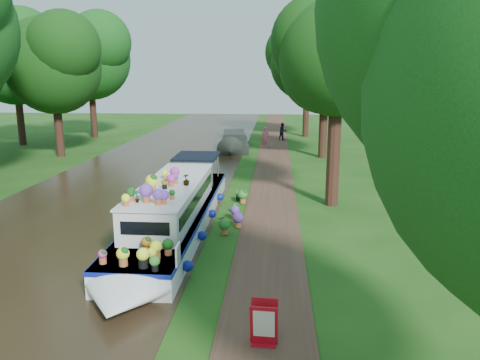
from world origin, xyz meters
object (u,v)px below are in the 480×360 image
object	(u,v)px
pedestrian_pink	(265,137)
pedestrian_dark	(283,132)
sandwich_board	(264,325)
second_boat	(234,142)
plant_boat	(173,211)

from	to	relation	value
pedestrian_pink	pedestrian_dark	distance (m)	4.46
pedestrian_pink	pedestrian_dark	xyz separation A→B (m)	(1.40, 4.24, -0.04)
sandwich_board	pedestrian_dark	xyz separation A→B (m)	(0.73, 31.16, 0.32)
sandwich_board	pedestrian_pink	distance (m)	26.93
sandwich_board	pedestrian_pink	size ratio (longest dim) A/B	0.59
sandwich_board	pedestrian_dark	size ratio (longest dim) A/B	0.62
second_boat	pedestrian_dark	xyz separation A→B (m)	(3.71, 5.13, 0.23)
second_boat	sandwich_board	size ratio (longest dim) A/B	7.62
sandwich_board	pedestrian_dark	distance (m)	31.17
second_boat	pedestrian_pink	size ratio (longest dim) A/B	4.49
pedestrian_pink	second_boat	bearing A→B (deg)	-152.00
sandwich_board	pedestrian_pink	world-z (taller)	pedestrian_pink
second_boat	pedestrian_dark	bearing A→B (deg)	48.57
sandwich_board	pedestrian_pink	xyz separation A→B (m)	(-0.67, 26.92, 0.37)
plant_boat	sandwich_board	xyz separation A→B (m)	(3.42, -6.74, -0.40)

